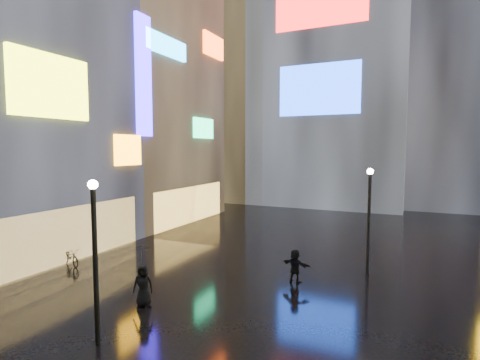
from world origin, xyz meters
The scene contains 12 objects.
ground centered at (0.00, 20.00, 0.00)m, with size 140.00×140.00×0.00m, color black.
building_left_mid centered at (-15.98, 14.01, 11.97)m, with size 10.28×12.70×24.00m.
building_left_far centered at (-15.98, 26.00, 10.98)m, with size 10.28×12.00×22.00m.
tower_main centered at (-3.00, 43.97, 21.01)m, with size 16.00×14.20×42.00m.
tower_flank_right centered at (9.00, 46.00, 17.00)m, with size 12.00×12.00×34.00m, color black.
tower_flank_left centered at (-14.00, 42.00, 13.00)m, with size 10.00×10.00×26.00m, color black.
lamp_near centered at (-3.11, 8.02, 2.94)m, with size 0.30×0.30×5.20m.
lamp_far centered at (3.86, 18.62, 2.94)m, with size 0.30×0.30×5.20m.
pedestrian_4 centered at (-3.68, 10.92, 0.82)m, with size 0.80×0.52×1.63m, color black.
pedestrian_5 centered at (0.96, 15.96, 0.77)m, with size 1.42×0.45×1.53m, color black.
umbrella_2 centered at (-3.68, 10.92, 2.03)m, with size 0.88×0.89×0.80m, color black.
bicycle centered at (-10.50, 13.37, 0.46)m, with size 0.62×1.77×0.93m, color black.
Camera 1 is at (5.75, -0.37, 6.14)m, focal length 28.00 mm.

